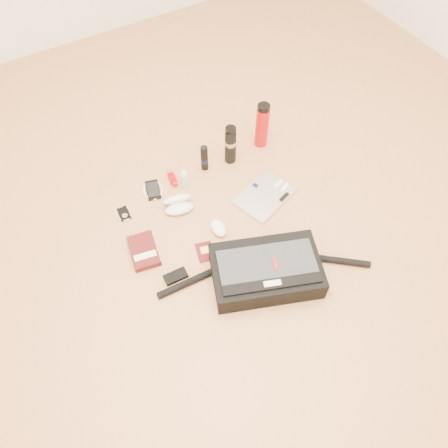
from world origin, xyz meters
The scene contains 14 objects.
ground centered at (0.00, 0.00, 0.00)m, with size 4.00×4.00×0.00m, color #B77D4C.
messenger_bag centered at (0.01, -0.25, 0.06)m, with size 0.94×0.46×0.14m.
laptop centered at (0.27, 0.14, 0.01)m, with size 0.35×0.29×0.03m.
book centered at (-0.42, 0.15, 0.02)m, with size 0.16×0.21×0.04m.
passport centered at (-0.16, 0.01, 0.00)m, with size 0.10×0.13×0.01m.
mouse centered at (-0.04, 0.09, 0.02)m, with size 0.07×0.12×0.04m.
sunglasses_case centered at (-0.15, 0.31, 0.03)m, with size 0.17×0.16×0.09m.
ipod centered at (-0.41, 0.42, 0.00)m, with size 0.08×0.09×0.01m.
phone centered at (-0.22, 0.48, 0.01)m, with size 0.13×0.14×0.01m.
inhaler centered at (-0.10, 0.50, 0.02)m, with size 0.04×0.12×0.03m.
spray_bottle centered at (-0.06, 0.42, 0.05)m, with size 0.04×0.04×0.12m.
aerosol_can centered at (0.10, 0.48, 0.08)m, with size 0.04×0.04×0.17m.
thermos_black centered at (0.25, 0.46, 0.12)m, with size 0.08×0.08×0.24m.
thermos_red centered at (0.46, 0.49, 0.14)m, with size 0.08×0.08×0.28m.
Camera 1 is at (-0.63, -0.97, 1.81)m, focal length 35.00 mm.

